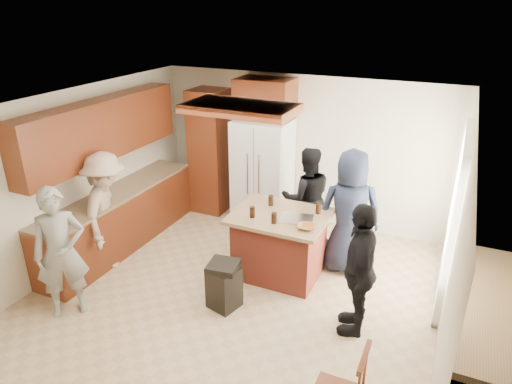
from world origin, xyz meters
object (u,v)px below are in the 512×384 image
at_px(person_behind_left, 307,198).
at_px(person_side_right, 359,269).
at_px(person_front_left, 61,253).
at_px(kitchen_island, 279,244).
at_px(trash_bin, 224,285).
at_px(person_behind_right, 350,212).
at_px(refrigerator, 263,172).
at_px(person_counter, 107,211).

distance_m(person_behind_left, person_side_right, 2.04).
relative_size(person_front_left, person_side_right, 1.02).
distance_m(person_front_left, person_behind_left, 3.52).
relative_size(kitchen_island, trash_bin, 2.03).
distance_m(person_behind_right, refrigerator, 1.94).
bearing_deg(person_counter, person_front_left, 170.64).
bearing_deg(person_side_right, trash_bin, -91.00).
height_order(person_counter, kitchen_island, person_counter).
xyz_separation_m(person_behind_right, kitchen_island, (-0.82, -0.54, -0.42)).
distance_m(person_front_left, person_counter, 1.13).
xyz_separation_m(person_counter, kitchen_island, (2.31, 0.75, -0.38)).
bearing_deg(person_counter, person_behind_left, -76.79).
xyz_separation_m(person_behind_left, refrigerator, (-0.95, 0.49, 0.10)).
bearing_deg(person_behind_right, person_behind_left, -49.72).
distance_m(person_behind_right, trash_bin, 2.00).
bearing_deg(person_side_right, refrigerator, -145.85).
height_order(person_behind_right, refrigerator, refrigerator).
height_order(person_behind_right, person_counter, person_behind_right).
distance_m(person_front_left, person_behind_right, 3.74).
bearing_deg(person_counter, person_behind_right, -90.14).
xyz_separation_m(person_behind_left, person_behind_right, (0.76, -0.42, 0.09)).
height_order(refrigerator, trash_bin, refrigerator).
height_order(person_behind_left, trash_bin, person_behind_left).
relative_size(person_behind_right, person_side_right, 1.10).
height_order(refrigerator, kitchen_island, refrigerator).
xyz_separation_m(person_counter, trash_bin, (1.96, -0.23, -0.53)).
bearing_deg(trash_bin, person_front_left, -152.94).
bearing_deg(person_counter, kitchen_island, -94.53).
relative_size(person_behind_left, person_counter, 0.94).
bearing_deg(kitchen_island, person_side_right, -29.77).
xyz_separation_m(person_behind_right, trash_bin, (-1.17, -1.51, -0.57)).
distance_m(person_side_right, trash_bin, 1.69).
bearing_deg(person_side_right, kitchen_island, -130.26).
bearing_deg(refrigerator, person_counter, -123.03).
height_order(person_side_right, kitchen_island, person_side_right).
height_order(person_behind_right, trash_bin, person_behind_right).
bearing_deg(refrigerator, person_side_right, -45.36).
xyz_separation_m(refrigerator, kitchen_island, (0.89, -1.45, -0.43)).
xyz_separation_m(person_counter, refrigerator, (1.43, 2.19, 0.05)).
distance_m(refrigerator, kitchen_island, 1.75).
bearing_deg(trash_bin, person_behind_right, 52.29).
bearing_deg(person_front_left, trash_bin, -19.60).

